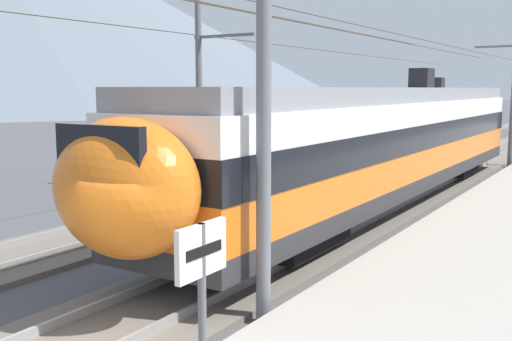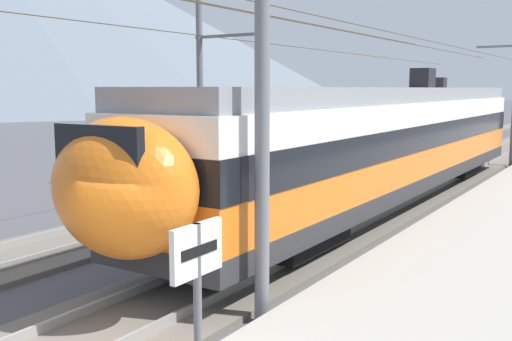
# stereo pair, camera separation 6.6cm
# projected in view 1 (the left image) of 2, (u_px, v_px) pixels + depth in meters

# --- Properties ---
(train_near_platform) EXTENTS (23.86, 2.94, 4.27)m
(train_near_platform) POSITION_uv_depth(u_px,v_px,m) (381.00, 140.00, 18.61)
(train_near_platform) COLOR #2D2D30
(train_near_platform) RESTS_ON track_near
(train_far_track) EXTENTS (32.75, 2.86, 4.27)m
(train_far_track) POSITION_uv_depth(u_px,v_px,m) (413.00, 115.00, 36.18)
(train_far_track) COLOR #2D2D30
(train_far_track) RESTS_ON track_far
(catenary_mast_mid) EXTENTS (47.17, 2.04, 8.46)m
(catenary_mast_mid) POSITION_uv_depth(u_px,v_px,m) (257.00, 55.00, 9.21)
(catenary_mast_mid) COLOR slate
(catenary_mast_mid) RESTS_ON ground
(catenary_mast_east) EXTENTS (47.17, 2.04, 8.24)m
(catenary_mast_east) POSITION_uv_depth(u_px,v_px,m) (512.00, 79.00, 28.23)
(catenary_mast_east) COLOR slate
(catenary_mast_east) RESTS_ON ground
(catenary_mast_far_side) EXTENTS (47.17, 2.59, 8.47)m
(catenary_mast_far_side) POSITION_uv_depth(u_px,v_px,m) (202.00, 74.00, 21.80)
(catenary_mast_far_side) COLOR slate
(catenary_mast_far_side) RESTS_ON ground
(platform_sign) EXTENTS (0.70, 0.08, 2.24)m
(platform_sign) POSITION_uv_depth(u_px,v_px,m) (202.00, 286.00, 5.51)
(platform_sign) COLOR #59595B
(platform_sign) RESTS_ON platform_slab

